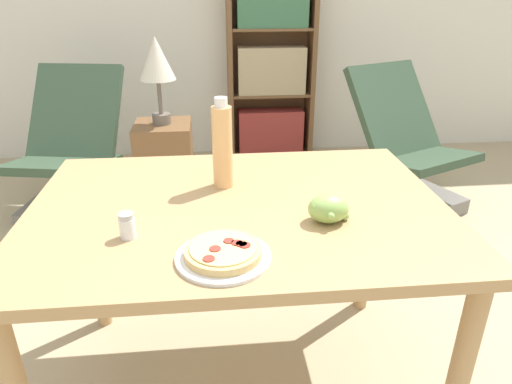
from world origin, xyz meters
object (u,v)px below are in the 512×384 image
object	(u,v)px
lounge_chair_near	(72,168)
side_table	(166,168)
grape_bunch	(329,209)
table_lamp	(157,63)
pizza_on_plate	(223,253)
salt_shaker	(127,226)
lounge_chair_far	(406,164)
drink_bottle	(222,146)
bookshelf	(271,67)

from	to	relation	value
lounge_chair_near	side_table	size ratio (longest dim) A/B	1.51
grape_bunch	table_lamp	xyz separation A→B (m)	(-0.62, 1.60, 0.16)
side_table	table_lamp	distance (m)	0.65
pizza_on_plate	salt_shaker	bearing A→B (deg)	152.75
grape_bunch	salt_shaker	size ratio (longest dim) A/B	1.70
lounge_chair_near	side_table	world-z (taller)	lounge_chair_near
lounge_chair_far	grape_bunch	bearing A→B (deg)	-145.49
lounge_chair_far	salt_shaker	bearing A→B (deg)	-157.59
salt_shaker	grape_bunch	bearing A→B (deg)	3.73
pizza_on_plate	table_lamp	xyz separation A→B (m)	(-0.32, 1.77, 0.18)
pizza_on_plate	salt_shaker	distance (m)	0.28
table_lamp	grape_bunch	bearing A→B (deg)	-68.86
drink_bottle	bookshelf	world-z (taller)	bookshelf
bookshelf	table_lamp	xyz separation A→B (m)	(-0.79, -0.98, 0.20)
pizza_on_plate	bookshelf	size ratio (longest dim) A/B	0.15
grape_bunch	side_table	xyz separation A→B (m)	(-0.62, 1.60, -0.49)
lounge_chair_near	salt_shaker	bearing A→B (deg)	-58.37
lounge_chair_near	table_lamp	world-z (taller)	table_lamp
lounge_chair_far	bookshelf	size ratio (longest dim) A/B	0.59
drink_bottle	table_lamp	distance (m)	1.36
pizza_on_plate	bookshelf	bearing A→B (deg)	80.22
salt_shaker	drink_bottle	bearing A→B (deg)	50.10
drink_bottle	lounge_chair_far	size ratio (longest dim) A/B	0.32
salt_shaker	bookshelf	distance (m)	2.71
grape_bunch	lounge_chair_near	size ratio (longest dim) A/B	0.14
lounge_chair_far	table_lamp	distance (m)	1.68
drink_bottle	bookshelf	bearing A→B (deg)	78.76
pizza_on_plate	side_table	distance (m)	1.85
lounge_chair_near	bookshelf	world-z (taller)	bookshelf
salt_shaker	side_table	size ratio (longest dim) A/B	0.12
bookshelf	table_lamp	size ratio (longest dim) A/B	3.08
side_table	drink_bottle	bearing A→B (deg)	-75.89
grape_bunch	salt_shaker	distance (m)	0.55
pizza_on_plate	side_table	size ratio (longest dim) A/B	0.41
side_table	table_lamp	bearing A→B (deg)	-104.04
pizza_on_plate	side_table	bearing A→B (deg)	100.17
pizza_on_plate	lounge_chair_near	world-z (taller)	lounge_chair_near
grape_bunch	lounge_chair_near	xyz separation A→B (m)	(-1.22, 1.68, -0.50)
pizza_on_plate	bookshelf	xyz separation A→B (m)	(0.47, 2.74, -0.02)
salt_shaker	lounge_chair_far	xyz separation A→B (m)	(1.48, 1.58, -0.49)
drink_bottle	side_table	world-z (taller)	drink_bottle
side_table	lounge_chair_near	bearing A→B (deg)	172.78
lounge_chair_near	side_table	distance (m)	0.60
bookshelf	side_table	distance (m)	1.33
pizza_on_plate	grape_bunch	bearing A→B (deg)	28.44
pizza_on_plate	lounge_chair_far	size ratio (longest dim) A/B	0.26
pizza_on_plate	drink_bottle	bearing A→B (deg)	87.99
lounge_chair_far	table_lamp	size ratio (longest dim) A/B	1.82
drink_bottle	side_table	size ratio (longest dim) A/B	0.51
pizza_on_plate	lounge_chair_far	world-z (taller)	lounge_chair_far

